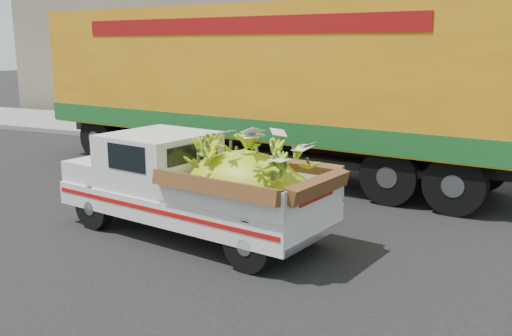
% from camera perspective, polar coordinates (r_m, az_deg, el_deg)
% --- Properties ---
extents(ground, '(100.00, 100.00, 0.00)m').
position_cam_1_polar(ground, '(9.14, -7.26, -6.78)').
color(ground, black).
rests_on(ground, ground).
extents(curb, '(60.00, 0.25, 0.15)m').
position_cam_1_polar(curb, '(15.43, 7.35, 1.36)').
color(curb, gray).
rests_on(curb, ground).
extents(sidewalk, '(60.00, 4.00, 0.14)m').
position_cam_1_polar(sidewalk, '(17.40, 9.56, 2.51)').
color(sidewalk, gray).
rests_on(sidewalk, ground).
extents(building_left, '(18.00, 6.00, 5.00)m').
position_cam_1_polar(building_left, '(25.77, -3.96, 11.20)').
color(building_left, gray).
rests_on(building_left, ground).
extents(pickup_truck, '(4.69, 2.37, 1.57)m').
position_cam_1_polar(pickup_truck, '(8.74, -4.73, -1.84)').
color(pickup_truck, black).
rests_on(pickup_truck, ground).
extents(semi_trailer, '(12.05, 4.10, 3.80)m').
position_cam_1_polar(semi_trailer, '(13.20, 0.77, 8.59)').
color(semi_trailer, black).
rests_on(semi_trailer, ground).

